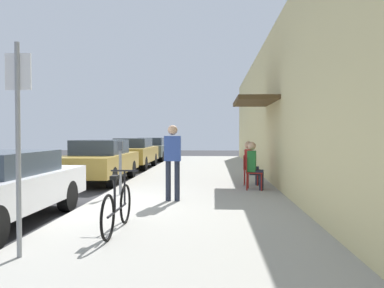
# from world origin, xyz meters

# --- Properties ---
(ground_plane) EXTENTS (60.00, 60.00, 0.00)m
(ground_plane) POSITION_xyz_m (0.00, 0.00, 0.00)
(ground_plane) COLOR #2D2D30
(sidewalk_slab) EXTENTS (4.50, 32.00, 0.12)m
(sidewalk_slab) POSITION_xyz_m (2.25, 2.00, 0.06)
(sidewalk_slab) COLOR #9E9B93
(sidewalk_slab) RESTS_ON ground_plane
(building_facade) EXTENTS (1.40, 32.00, 4.81)m
(building_facade) POSITION_xyz_m (4.64, 2.01, 2.40)
(building_facade) COLOR beige
(building_facade) RESTS_ON ground_plane
(parked_car_1) EXTENTS (1.80, 4.40, 1.43)m
(parked_car_1) POSITION_xyz_m (-1.10, 4.65, 0.74)
(parked_car_1) COLOR #A58433
(parked_car_1) RESTS_ON ground_plane
(parked_car_2) EXTENTS (1.80, 4.40, 1.43)m
(parked_car_2) POSITION_xyz_m (-1.10, 9.93, 0.75)
(parked_car_2) COLOR #A58433
(parked_car_2) RESTS_ON ground_plane
(parked_car_3) EXTENTS (1.80, 4.40, 1.41)m
(parked_car_3) POSITION_xyz_m (-1.10, 15.42, 0.73)
(parked_car_3) COLOR #47514C
(parked_car_3) RESTS_ON ground_plane
(parking_meter) EXTENTS (0.12, 0.10, 1.32)m
(parking_meter) POSITION_xyz_m (0.45, 1.32, 0.89)
(parking_meter) COLOR slate
(parking_meter) RESTS_ON sidewalk_slab
(street_sign) EXTENTS (0.32, 0.06, 2.60)m
(street_sign) POSITION_xyz_m (0.40, -3.42, 1.64)
(street_sign) COLOR gray
(street_sign) RESTS_ON sidewalk_slab
(bicycle_0) EXTENTS (0.46, 1.71, 0.90)m
(bicycle_0) POSITION_xyz_m (1.28, -2.16, 0.48)
(bicycle_0) COLOR black
(bicycle_0) RESTS_ON sidewalk_slab
(cafe_chair_0) EXTENTS (0.51, 0.51, 0.87)m
(cafe_chair_0) POSITION_xyz_m (3.79, 2.37, 0.62)
(cafe_chair_0) COLOR maroon
(cafe_chair_0) RESTS_ON sidewalk_slab
(seated_patron_0) EXTENTS (0.47, 0.42, 1.29)m
(seated_patron_0) POSITION_xyz_m (3.85, 2.36, 0.82)
(seated_patron_0) COLOR #232838
(seated_patron_0) RESTS_ON sidewalk_slab
(cafe_chair_1) EXTENTS (0.48, 0.48, 0.87)m
(cafe_chair_1) POSITION_xyz_m (3.78, 3.36, 0.62)
(cafe_chair_1) COLOR maroon
(cafe_chair_1) RESTS_ON sidewalk_slab
(seated_patron_1) EXTENTS (0.45, 0.39, 1.29)m
(seated_patron_1) POSITION_xyz_m (3.84, 3.36, 0.82)
(seated_patron_1) COLOR #232838
(seated_patron_1) RESTS_ON sidewalk_slab
(pedestrian_standing) EXTENTS (0.36, 0.22, 1.70)m
(pedestrian_standing) POSITION_xyz_m (1.84, 0.52, 1.12)
(pedestrian_standing) COLOR #232838
(pedestrian_standing) RESTS_ON sidewalk_slab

